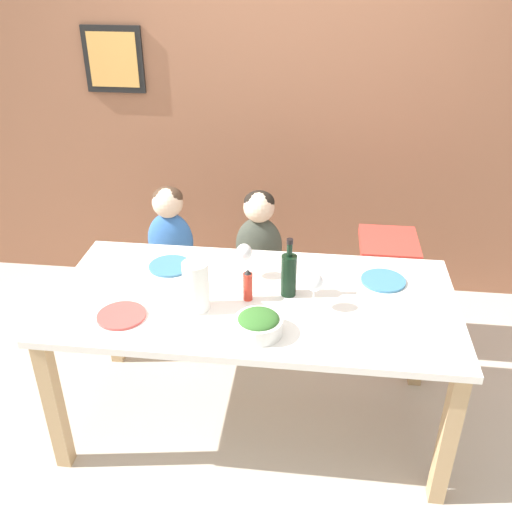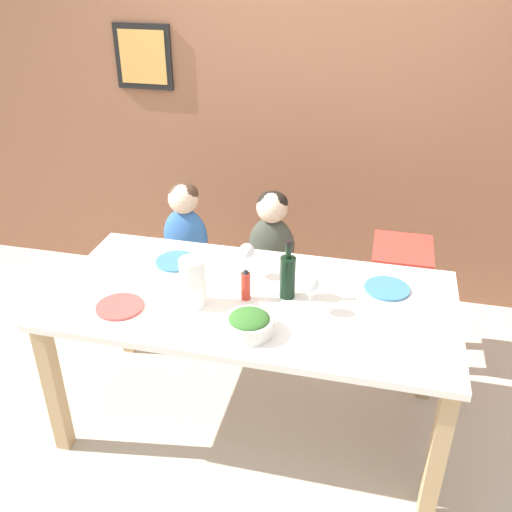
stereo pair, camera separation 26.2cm
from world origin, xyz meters
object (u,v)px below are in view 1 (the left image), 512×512
Objects in this scene: dinner_plate_back_right at (383,281)px; wine_glass_far at (244,253)px; dinner_plate_front_left at (122,316)px; salad_bowl_large at (259,324)px; person_child_center at (259,231)px; chair_right_highchair at (386,265)px; person_child_left at (170,227)px; wine_glass_near at (314,283)px; paper_towel_roll at (196,286)px; dinner_plate_back_left at (170,266)px; chair_far_center at (259,283)px; wine_bottle at (289,274)px; chair_far_left at (174,277)px.

wine_glass_far is at bearing -177.42° from dinner_plate_back_right.
salad_bowl_large is at bearing -4.26° from dinner_plate_front_left.
dinner_plate_front_left is at bearing -118.28° from person_child_center.
dinner_plate_front_left is (-1.25, -0.94, 0.20)m from chair_right_highchair.
wine_glass_near is at bearing -41.79° from person_child_left.
dinner_plate_front_left is (0.02, -0.94, 0.02)m from person_child_left.
paper_towel_roll is at bearing 152.95° from salad_bowl_large.
dinner_plate_back_left is (0.11, 0.45, 0.00)m from dinner_plate_front_left.
chair_right_highchair is 1.28m from paper_towel_roll.
wine_glass_near is at bearing -66.53° from chair_far_center.
chair_far_center is 0.85m from wine_bottle.
chair_right_highchair is 2.56× the size of wine_bottle.
chair_right_highchair is 1.44× the size of person_child_left.
chair_far_left is 0.35m from person_child_left.
dinner_plate_front_left and dinner_plate_back_right have the same top height.
chair_far_left is at bearing 138.26° from wine_glass_near.
chair_right_highchair is 0.55m from dinner_plate_back_right.
chair_right_highchair is 1.28m from person_child_left.
wine_bottle is 0.16m from wine_glass_near.
dinner_plate_front_left is at bearing -140.72° from wine_glass_far.
chair_right_highchair is at bearing 41.86° from paper_towel_roll.
dinner_plate_back_right is at bearing 21.07° from paper_towel_roll.
paper_towel_roll is (-0.19, -0.83, 0.48)m from chair_far_center.
person_child_left is at bearing 91.44° from dinner_plate_front_left.
dinner_plate_front_left is 1.25m from dinner_plate_back_right.
person_child_left is (0.00, 0.00, 0.35)m from chair_far_left.
person_child_left reaches higher than dinner_plate_back_left.
dinner_plate_back_right is (-0.08, -0.50, 0.20)m from chair_right_highchair.
person_child_left and person_child_center have the same top height.
person_child_left is 1.77× the size of wine_bottle.
chair_far_left is 1.00× the size of chair_far_center.
person_child_left is 1.17m from salad_bowl_large.
person_child_center reaches higher than salad_bowl_large.
chair_right_highchair is 3.45× the size of dinner_plate_front_left.
wine_bottle reaches higher than dinner_plate_back_right.
person_child_left is at bearing 122.97° from salad_bowl_large.
paper_towel_roll reaches higher than chair_far_left.
wine_bottle is at bearing 20.49° from dinner_plate_front_left.
wine_bottle is 1.42× the size of salad_bowl_large.
chair_far_left is 2.34× the size of salad_bowl_large.
wine_bottle reaches higher than chair_right_highchair.
wine_glass_near and wine_glass_far have the same top height.
chair_far_center is 0.93× the size of person_child_center.
dinner_plate_back_left is at bearing 76.73° from dinner_plate_front_left.
paper_towel_roll reaches higher than dinner_plate_front_left.
chair_far_center is 1.65× the size of wine_bottle.
dinner_plate_back_left is 1.06m from dinner_plate_back_right.
paper_towel_roll is 1.30× the size of wine_glass_far.
wine_glass_far is 0.83× the size of dinner_plate_back_right.
chair_right_highchair is 1.57m from dinner_plate_front_left.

